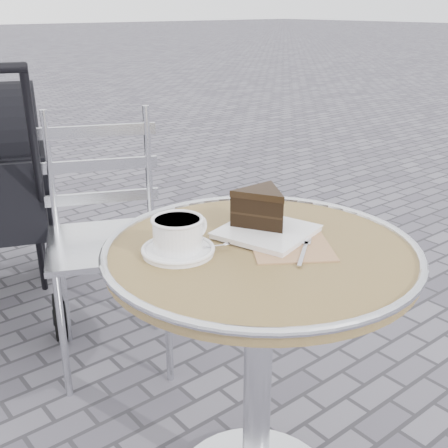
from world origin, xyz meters
TOP-DOWN VIEW (x-y plane):
  - cafe_table at (0.00, 0.00)m, footprint 0.72×0.72m
  - cappuccino_set at (-0.16, 0.09)m, footprint 0.18×0.16m
  - cake_plate_set at (0.07, 0.07)m, footprint 0.25×0.34m
  - bistro_chair at (0.06, 0.88)m, footprint 0.54×0.54m

SIDE VIEW (x-z plane):
  - bistro_chair at x=0.06m, z-range 0.11..1.02m
  - cafe_table at x=0.00m, z-range 0.20..0.94m
  - cappuccino_set at x=-0.16m, z-range 0.73..0.81m
  - cake_plate_set at x=0.07m, z-range 0.73..0.83m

